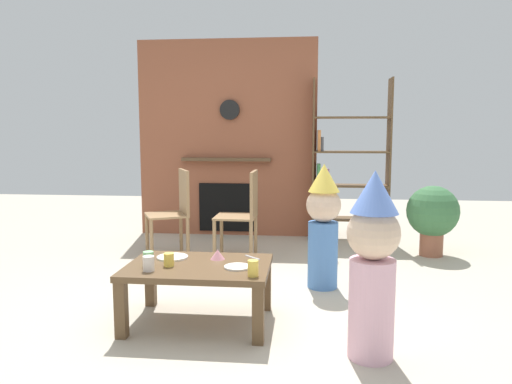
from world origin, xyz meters
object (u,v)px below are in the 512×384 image
Objects in this scene: paper_cup_near_right at (148,259)px; paper_cup_center at (253,268)px; paper_cup_far_left at (149,264)px; paper_plate_rear at (172,257)px; child_with_cone_hat at (373,261)px; dining_chair_middle at (245,210)px; dining_chair_left at (175,208)px; paper_cup_near_left at (169,260)px; paper_plate_front at (237,267)px; coffee_table at (199,274)px; potted_plant_tall at (433,214)px; child_in_pink at (323,223)px; birthday_cake_slice at (218,254)px; bookshelf at (344,167)px.

paper_cup_near_right is 0.99× the size of paper_cup_center.
paper_cup_far_left reaches higher than paper_plate_rear.
child_with_cone_hat is 2.26m from dining_chair_middle.
dining_chair_middle reaches higher than paper_plate_rear.
paper_cup_near_left is at bearing 78.34° from dining_chair_left.
paper_cup_near_right is 0.11m from paper_cup_far_left.
paper_cup_near_right is 0.57× the size of paper_plate_front.
paper_plate_front reaches higher than coffee_table.
paper_plate_rear is 2.92m from potted_plant_tall.
paper_cup_near_left is at bearing -161.23° from coffee_table.
dining_chair_middle is (-0.17, 1.69, 0.10)m from paper_plate_front.
child_with_cone_hat is 1.27m from child_in_pink.
potted_plant_tall is at bearing 54.06° from paper_cup_center.
birthday_cake_slice is (-0.17, 0.20, 0.03)m from paper_plate_front.
child_with_cone_hat reaches higher than birthday_cake_slice.
paper_plate_front is at bearing -12.00° from coffee_table.
child_with_cone_hat reaches higher than paper_cup_far_left.
child_with_cone_hat is 1.19× the size of dining_chair_left.
paper_cup_near_left is 3.03m from potted_plant_tall.
dining_chair_left is at bearing -75.02° from child_in_pink.
child_with_cone_hat is (0.98, -0.54, 0.13)m from birthday_cake_slice.
paper_plate_rear is (0.06, 0.33, -0.04)m from paper_cup_far_left.
paper_cup_center is 1.04× the size of paper_cup_far_left.
coffee_table is 1.22m from child_in_pink.
paper_cup_near_left is 0.13m from paper_cup_near_right.
paper_plate_front is 0.53m from paper_plate_rear.
potted_plant_tall is (1.92, 1.87, -0.00)m from birthday_cake_slice.
child_with_cone_hat is at bearing -8.93° from paper_cup_far_left.
potted_plant_tall is (0.86, -0.69, -0.43)m from bookshelf.
paper_cup_near_left is at bearing -179.37° from paper_plate_front.
paper_cup_center is (-0.77, -2.94, -0.42)m from bookshelf.
bookshelf is 2.11× the size of dining_chair_left.
child_in_pink is at bearing 134.55° from dining_chair_middle.
birthday_cake_slice is at bearing 127.71° from paper_cup_center.
paper_cup_far_left is 0.44× the size of paper_plate_rear.
paper_cup_far_left is (-0.28, -0.18, 0.11)m from coffee_table.
paper_cup_near_right is 0.25m from paper_plate_rear.
dining_chair_middle is at bearing 78.08° from paper_cup_far_left.
paper_plate_front is 0.80× the size of paper_plate_rear.
paper_cup_far_left is 0.55× the size of paper_plate_front.
paper_cup_center is at bearing -12.16° from paper_cup_near_right.
birthday_cake_slice is at bearing -0.42° from paper_plate_rear.
birthday_cake_slice is (0.10, 0.14, 0.10)m from coffee_table.
child_with_cone_hat reaches higher than paper_plate_rear.
dining_chair_left reaches higher than paper_cup_near_right.
dining_chair_middle is (-1.06, -1.07, -0.36)m from bookshelf.
child_in_pink reaches higher than paper_cup_center.
birthday_cake_slice is (0.29, 0.20, -0.01)m from paper_cup_near_left.
bookshelf is 3.18m from paper_cup_near_right.
coffee_table is at bearing 84.46° from dining_chair_left.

